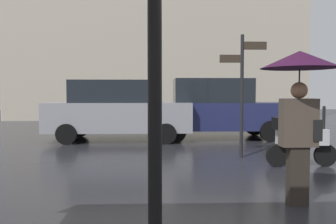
{
  "coord_description": "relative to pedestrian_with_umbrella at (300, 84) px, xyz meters",
  "views": [
    {
      "loc": [
        -0.06,
        -2.84,
        1.48
      ],
      "look_at": [
        0.24,
        5.95,
        1.02
      ],
      "focal_mm": 37.1,
      "sensor_mm": 36.0,
      "label": 1
    }
  ],
  "objects": [
    {
      "name": "pedestrian_with_umbrella",
      "position": [
        0.0,
        0.0,
        0.0
      ],
      "size": [
        1.02,
        1.02,
        2.05
      ],
      "rotation": [
        0.0,
        0.0,
        5.75
      ],
      "color": "#2A241E",
      "rests_on": "ground"
    },
    {
      "name": "parked_scooter",
      "position": [
        1.03,
        2.4,
        -1.05
      ],
      "size": [
        1.45,
        0.32,
        1.23
      ],
      "rotation": [
        0.0,
        0.0,
        0.04
      ],
      "color": "black",
      "rests_on": "ground"
    },
    {
      "name": "street_signpost",
      "position": [
        0.1,
        3.44,
        0.12
      ],
      "size": [
        1.08,
        0.08,
        2.84
      ],
      "color": "black",
      "rests_on": "ground"
    },
    {
      "name": "parked_car_right",
      "position": [
        0.1,
        6.89,
        -0.61
      ],
      "size": [
        4.51,
        1.93,
        1.97
      ],
      "rotation": [
        0.0,
        0.0,
        3.37
      ],
      "color": "#1E234C",
      "rests_on": "ground"
    },
    {
      "name": "parked_car_left",
      "position": [
        -3.11,
        6.6,
        -0.64
      ],
      "size": [
        4.5,
        2.02,
        1.9
      ],
      "rotation": [
        0.0,
        0.0,
        3.05
      ],
      "color": "gray",
      "rests_on": "ground"
    }
  ]
}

